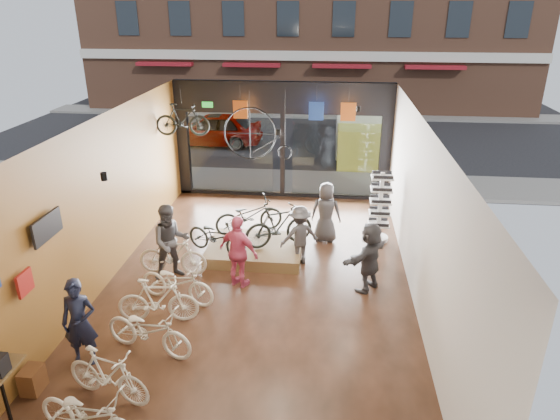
# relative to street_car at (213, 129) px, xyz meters

# --- Properties ---
(ground_plane) EXTENTS (7.00, 12.00, 0.04)m
(ground_plane) POSITION_rel_street_car_xyz_m (3.76, -12.00, -0.77)
(ground_plane) COLOR black
(ground_plane) RESTS_ON ground
(ceiling) EXTENTS (7.00, 12.00, 0.04)m
(ceiling) POSITION_rel_street_car_xyz_m (3.76, -12.00, 3.07)
(ceiling) COLOR black
(ceiling) RESTS_ON ground
(wall_left) EXTENTS (0.04, 12.00, 3.80)m
(wall_left) POSITION_rel_street_car_xyz_m (0.24, -12.00, 1.15)
(wall_left) COLOR brown
(wall_left) RESTS_ON ground
(wall_right) EXTENTS (0.04, 12.00, 3.80)m
(wall_right) POSITION_rel_street_car_xyz_m (7.28, -12.00, 1.15)
(wall_right) COLOR beige
(wall_right) RESTS_ON ground
(storefront) EXTENTS (7.00, 0.26, 3.80)m
(storefront) POSITION_rel_street_car_xyz_m (3.76, -6.00, 1.15)
(storefront) COLOR black
(storefront) RESTS_ON ground
(exit_sign) EXTENTS (0.35, 0.06, 0.18)m
(exit_sign) POSITION_rel_street_car_xyz_m (1.36, -6.12, 2.30)
(exit_sign) COLOR #198C26
(exit_sign) RESTS_ON storefront
(street_road) EXTENTS (30.00, 18.00, 0.02)m
(street_road) POSITION_rel_street_car_xyz_m (3.76, 3.00, -0.76)
(street_road) COLOR black
(street_road) RESTS_ON ground
(sidewalk_near) EXTENTS (30.00, 2.40, 0.12)m
(sidewalk_near) POSITION_rel_street_car_xyz_m (3.76, -4.80, -0.69)
(sidewalk_near) COLOR slate
(sidewalk_near) RESTS_ON ground
(sidewalk_far) EXTENTS (30.00, 2.00, 0.12)m
(sidewalk_far) POSITION_rel_street_car_xyz_m (3.76, 7.00, -0.69)
(sidewalk_far) COLOR slate
(sidewalk_far) RESTS_ON ground
(street_car) EXTENTS (4.41, 1.78, 1.50)m
(street_car) POSITION_rel_street_car_xyz_m (0.00, 0.00, 0.00)
(street_car) COLOR gray
(street_car) RESTS_ON street_road
(box_truck) EXTENTS (2.01, 6.02, 2.37)m
(box_truck) POSITION_rel_street_car_xyz_m (6.56, -1.00, 0.43)
(box_truck) COLOR silver
(box_truck) RESTS_ON street_road
(floor_bike_0) EXTENTS (1.86, 1.01, 0.92)m
(floor_bike_0) POSITION_rel_street_car_xyz_m (1.92, -16.46, -0.29)
(floor_bike_0) COLOR beige
(floor_bike_0) RESTS_ON ground_plane
(floor_bike_1) EXTENTS (1.65, 0.86, 0.95)m
(floor_bike_1) POSITION_rel_street_car_xyz_m (1.85, -15.63, -0.28)
(floor_bike_1) COLOR beige
(floor_bike_1) RESTS_ON ground_plane
(floor_bike_2) EXTENTS (1.92, 1.10, 0.95)m
(floor_bike_2) POSITION_rel_street_car_xyz_m (2.10, -14.40, -0.28)
(floor_bike_2) COLOR beige
(floor_bike_2) RESTS_ON ground_plane
(floor_bike_3) EXTENTS (1.70, 0.65, 0.99)m
(floor_bike_3) POSITION_rel_street_car_xyz_m (1.96, -13.46, -0.25)
(floor_bike_3) COLOR beige
(floor_bike_3) RESTS_ON ground_plane
(floor_bike_4) EXTENTS (1.88, 1.06, 0.94)m
(floor_bike_4) POSITION_rel_street_car_xyz_m (2.12, -12.68, -0.28)
(floor_bike_4) COLOR beige
(floor_bike_4) RESTS_ON ground_plane
(floor_bike_5) EXTENTS (1.66, 0.48, 1.00)m
(floor_bike_5) POSITION_rel_street_car_xyz_m (1.67, -11.54, -0.25)
(floor_bike_5) COLOR beige
(floor_bike_5) RESTS_ON ground_plane
(display_platform) EXTENTS (2.40, 1.80, 0.30)m
(display_platform) POSITION_rel_street_car_xyz_m (3.48, -10.38, -0.60)
(display_platform) COLOR brown
(display_platform) RESTS_ON ground_plane
(display_bike_left) EXTENTS (1.84, 1.30, 0.92)m
(display_bike_left) POSITION_rel_street_car_xyz_m (2.64, -10.95, 0.01)
(display_bike_left) COLOR black
(display_bike_left) RESTS_ON display_platform
(display_bike_mid) EXTENTS (1.85, 1.29, 1.09)m
(display_bike_mid) POSITION_rel_street_car_xyz_m (4.10, -10.33, 0.09)
(display_bike_mid) COLOR black
(display_bike_mid) RESTS_ON display_platform
(display_bike_right) EXTENTS (1.95, 1.36, 0.97)m
(display_bike_right) POSITION_rel_street_car_xyz_m (3.22, -9.64, 0.03)
(display_bike_right) COLOR black
(display_bike_right) RESTS_ON display_platform
(customer_0) EXTENTS (0.66, 0.48, 1.70)m
(customer_0) POSITION_rel_street_car_xyz_m (1.02, -14.80, 0.10)
(customer_0) COLOR #161C33
(customer_0) RESTS_ON ground_plane
(customer_1) EXTENTS (1.11, 1.02, 1.84)m
(customer_1) POSITION_rel_street_car_xyz_m (1.70, -11.65, 0.17)
(customer_1) COLOR #3F3F44
(customer_1) RESTS_ON ground_plane
(customer_2) EXTENTS (1.10, 0.82, 1.74)m
(customer_2) POSITION_rel_street_car_xyz_m (3.35, -11.90, 0.12)
(customer_2) COLOR #CC4C72
(customer_2) RESTS_ON ground_plane
(customer_3) EXTENTS (1.13, 0.91, 1.53)m
(customer_3) POSITION_rel_street_car_xyz_m (4.65, -10.66, 0.01)
(customer_3) COLOR #3F3F44
(customer_3) RESTS_ON ground_plane
(customer_4) EXTENTS (0.87, 0.62, 1.67)m
(customer_4) POSITION_rel_street_car_xyz_m (5.27, -9.33, 0.08)
(customer_4) COLOR #3F3F44
(customer_4) RESTS_ON ground_plane
(customer_5) EXTENTS (1.30, 1.51, 1.64)m
(customer_5) POSITION_rel_street_car_xyz_m (6.29, -11.74, 0.07)
(customer_5) COLOR #3F3F44
(customer_5) RESTS_ON ground_plane
(sunglasses_rack) EXTENTS (0.58, 0.48, 1.96)m
(sunglasses_rack) POSITION_rel_street_car_xyz_m (6.71, -9.14, 0.23)
(sunglasses_rack) COLOR white
(sunglasses_rack) RESTS_ON ground_plane
(wall_merch) EXTENTS (0.40, 2.40, 2.60)m
(wall_merch) POSITION_rel_street_car_xyz_m (0.38, -15.50, 0.55)
(wall_merch) COLOR navy
(wall_merch) RESTS_ON wall_left
(penny_farthing) EXTENTS (1.93, 0.06, 1.55)m
(penny_farthing) POSITION_rel_street_car_xyz_m (3.30, -7.73, 1.75)
(penny_farthing) COLOR black
(penny_farthing) RESTS_ON ceiling
(hung_bike) EXTENTS (1.61, 0.54, 0.95)m
(hung_bike) POSITION_rel_street_car_xyz_m (1.02, -7.80, 2.17)
(hung_bike) COLOR black
(hung_bike) RESTS_ON ceiling
(jersey_left) EXTENTS (0.45, 0.03, 0.55)m
(jersey_left) POSITION_rel_street_car_xyz_m (2.55, -6.80, 2.30)
(jersey_left) COLOR #CC5919
(jersey_left) RESTS_ON ceiling
(jersey_mid) EXTENTS (0.45, 0.03, 0.55)m
(jersey_mid) POSITION_rel_street_car_xyz_m (4.85, -6.80, 2.30)
(jersey_mid) COLOR #1E3F99
(jersey_mid) RESTS_ON ceiling
(jersey_right) EXTENTS (0.45, 0.03, 0.55)m
(jersey_right) POSITION_rel_street_car_xyz_m (5.81, -6.80, 2.30)
(jersey_right) COLOR #CC5919
(jersey_right) RESTS_ON ceiling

